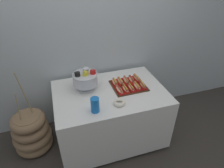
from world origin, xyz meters
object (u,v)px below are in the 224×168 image
(serving_tray, at_px, (128,86))
(hot_dog_2, at_px, (131,87))
(hot_dog_0, at_px, (119,90))
(floor_vase, at_px, (32,132))
(cup_stack, at_px, (95,105))
(donut, at_px, (119,103))
(hot_dog_5, at_px, (115,82))
(hot_dog_7, at_px, (126,80))
(buffet_table, at_px, (110,114))
(hot_dog_3, at_px, (137,86))
(hot_dog_8, at_px, (132,79))
(hot_dog_9, at_px, (137,78))
(hot_dog_1, at_px, (125,89))
(hot_dog_4, at_px, (143,85))
(hot_dog_6, at_px, (121,81))
(punch_bowl, at_px, (85,79))

(serving_tray, distance_m, hot_dog_2, 0.09)
(hot_dog_2, bearing_deg, hot_dog_0, -179.24)
(floor_vase, distance_m, cup_stack, 1.04)
(floor_vase, bearing_deg, hot_dog_2, -7.60)
(serving_tray, relative_size, hot_dog_0, 2.22)
(serving_tray, height_order, donut, donut)
(hot_dog_0, height_order, hot_dog_5, hot_dog_5)
(hot_dog_0, height_order, hot_dog_7, hot_dog_7)
(buffet_table, bearing_deg, donut, -83.83)
(hot_dog_3, bearing_deg, hot_dog_8, 90.76)
(hot_dog_5, relative_size, hot_dog_9, 0.88)
(hot_dog_1, relative_size, hot_dog_8, 1.08)
(cup_stack, bearing_deg, floor_vase, 150.76)
(floor_vase, xyz_separation_m, cup_stack, (0.75, -0.42, 0.59))
(hot_dog_1, height_order, hot_dog_4, hot_dog_4)
(hot_dog_4, height_order, cup_stack, cup_stack)
(hot_dog_7, bearing_deg, hot_dog_0, -131.51)
(hot_dog_0, xyz_separation_m, hot_dog_2, (0.15, 0.00, 0.00))
(hot_dog_5, xyz_separation_m, donut, (-0.07, -0.38, -0.02))
(hot_dog_8, relative_size, cup_stack, 1.01)
(hot_dog_9, relative_size, cup_stack, 1.12)
(hot_dog_0, height_order, hot_dog_1, hot_dog_1)
(serving_tray, distance_m, hot_dog_3, 0.12)
(serving_tray, height_order, hot_dog_1, hot_dog_1)
(hot_dog_3, distance_m, hot_dog_6, 0.22)
(hot_dog_7, distance_m, cup_stack, 0.65)
(serving_tray, xyz_separation_m, punch_bowl, (-0.51, 0.10, 0.14))
(hot_dog_8, bearing_deg, hot_dog_2, -113.68)
(hot_dog_6, bearing_deg, donut, -111.36)
(hot_dog_8, bearing_deg, cup_stack, -144.00)
(floor_vase, relative_size, punch_bowl, 3.69)
(punch_bowl, bearing_deg, hot_dog_1, -23.21)
(hot_dog_2, xyz_separation_m, hot_dog_4, (0.15, 0.00, 0.00))
(hot_dog_2, bearing_deg, hot_dog_6, 115.21)
(hot_dog_7, height_order, punch_bowl, punch_bowl)
(buffet_table, bearing_deg, hot_dog_5, 48.85)
(hot_dog_2, height_order, hot_dog_4, hot_dog_4)
(floor_vase, bearing_deg, punch_bowl, 1.59)
(hot_dog_4, bearing_deg, donut, -149.94)
(serving_tray, relative_size, cup_stack, 2.47)
(serving_tray, distance_m, hot_dog_1, 0.12)
(cup_stack, xyz_separation_m, donut, (0.28, 0.04, -0.06))
(hot_dog_1, distance_m, hot_dog_6, 0.17)
(hot_dog_0, height_order, cup_stack, cup_stack)
(hot_dog_7, xyz_separation_m, cup_stack, (-0.50, -0.42, 0.05))
(hot_dog_8, xyz_separation_m, punch_bowl, (-0.59, 0.02, 0.11))
(buffet_table, xyz_separation_m, hot_dog_8, (0.33, 0.12, 0.39))
(buffet_table, relative_size, hot_dog_4, 8.03)
(hot_dog_5, bearing_deg, hot_dog_0, -89.24)
(hot_dog_9, bearing_deg, buffet_table, -163.32)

